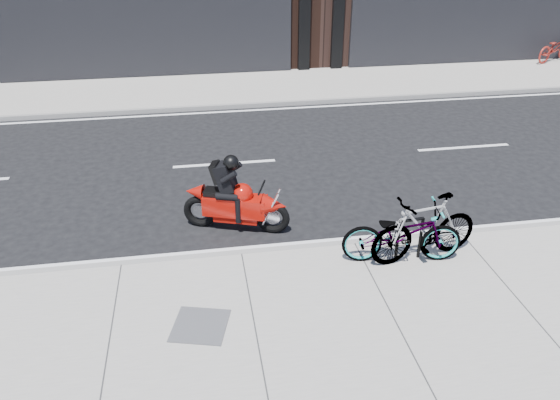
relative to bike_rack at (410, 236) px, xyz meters
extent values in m
plane|color=black|center=(-2.73, 2.60, -0.59)|extent=(120.00, 120.00, 0.00)
cube|color=gray|center=(-2.73, -2.40, -0.53)|extent=(60.00, 6.00, 0.13)
cube|color=gray|center=(-2.73, 10.35, -0.53)|extent=(60.00, 3.50, 0.13)
cylinder|color=black|center=(-0.21, -0.02, -0.08)|extent=(0.05, 0.05, 0.76)
cylinder|color=black|center=(0.21, 0.02, -0.08)|extent=(0.05, 0.05, 0.76)
cylinder|color=black|center=(0.00, 0.00, 0.30)|extent=(0.42, 0.10, 0.05)
imported|color=gray|center=(-0.14, 0.00, 0.05)|extent=(2.04, 0.95, 1.03)
imported|color=gray|center=(0.25, 0.00, 0.12)|extent=(2.00, 0.86, 1.17)
torus|color=black|center=(-2.06, 1.42, -0.28)|extent=(0.65, 0.34, 0.64)
torus|color=black|center=(-3.37, 1.87, -0.28)|extent=(0.65, 0.34, 0.64)
cube|color=#A00E07|center=(-2.73, 1.65, -0.09)|extent=(1.22, 0.73, 0.37)
cone|color=#A00E07|center=(-2.03, 1.41, -0.03)|extent=(0.55, 0.55, 0.43)
sphere|color=#A00E07|center=(-2.59, 1.60, 0.17)|extent=(0.39, 0.39, 0.39)
cube|color=black|center=(-3.00, 1.74, 0.15)|extent=(0.59, 0.43, 0.12)
cylinder|color=silver|center=(-3.17, 1.99, -0.30)|extent=(0.53, 0.26, 0.09)
cube|color=black|center=(-2.87, 1.70, 0.48)|extent=(0.47, 0.46, 0.57)
cube|color=black|center=(-3.02, 1.75, 0.56)|extent=(0.31, 0.35, 0.39)
sphere|color=black|center=(-2.76, 1.66, 0.77)|extent=(0.28, 0.28, 0.28)
imported|color=maroon|center=(10.23, 11.60, 0.05)|extent=(2.04, 1.42, 1.02)
cube|color=#424244|center=(-3.49, -1.11, -0.45)|extent=(0.92, 0.92, 0.02)
camera|label=1|loc=(-3.34, -7.14, 4.79)|focal=35.00mm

